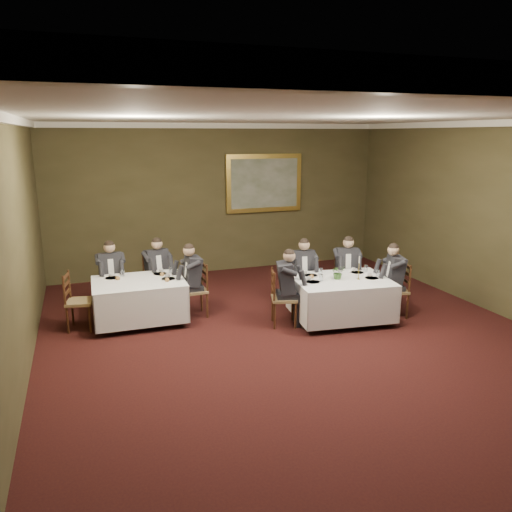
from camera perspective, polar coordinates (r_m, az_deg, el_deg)
ground at (r=7.88m, az=6.06°, el=-10.69°), size 10.00×10.00×0.00m
ceiling at (r=7.18m, az=6.79°, el=15.65°), size 8.00×10.00×0.10m
back_wall at (r=11.97m, az=-4.12°, el=6.52°), size 8.00×0.10×3.50m
left_wall at (r=6.67m, az=-26.26°, el=-0.68°), size 0.10×10.00×3.50m
crown_molding at (r=7.18m, az=6.77°, el=15.18°), size 8.00×10.00×0.12m
table_main at (r=9.02m, az=9.67°, el=-4.53°), size 1.82×1.47×0.67m
table_second at (r=9.04m, az=-13.20°, el=-4.67°), size 1.60×1.23×0.67m
chair_main_backleft at (r=9.69m, az=5.23°, el=-4.12°), size 0.49×0.47×1.00m
diner_main_backleft at (r=9.62m, az=5.28°, el=-2.85°), size 0.46×0.53×1.35m
chair_main_backright at (r=10.00m, az=10.17°, el=-3.73°), size 0.55×0.53×1.00m
diner_main_backright at (r=9.92m, az=10.24°, el=-2.49°), size 0.53×0.58×1.35m
chair_main_endleft at (r=8.74m, az=3.12°, el=-6.10°), size 0.53×0.54×1.00m
diner_main_endleft at (r=8.67m, az=3.22°, el=-4.68°), size 0.57×0.52×1.35m
chair_main_endright at (r=9.52m, az=15.59°, el=-4.93°), size 0.53×0.54×1.00m
diner_main_endright at (r=9.45m, az=15.61°, el=-3.62°), size 0.57×0.52×1.35m
chair_sec_backleft at (r=9.84m, az=-16.09°, el=-4.35°), size 0.45×0.43×1.00m
diner_sec_backleft at (r=9.76m, az=-16.17°, el=-3.10°), size 0.43×0.49×1.35m
chair_sec_backright at (r=9.90m, az=-11.20°, el=-3.95°), size 0.53×0.51×1.00m
diner_sec_backright at (r=9.82m, az=-11.24°, el=-2.70°), size 0.50×0.56×1.35m
chair_sec_endright at (r=9.23m, az=-6.94°, el=-5.10°), size 0.44×0.46×1.00m
diner_sec_endright at (r=9.15m, az=-7.05°, el=-3.76°), size 0.49×0.43×1.35m
chair_sec_endleft at (r=9.07m, az=-19.46°, el=-6.16°), size 0.50×0.52×1.00m
centerpiece at (r=8.90m, az=9.37°, el=-1.77°), size 0.25×0.22×0.26m
candlestick at (r=8.94m, az=11.67°, el=-1.63°), size 0.06×0.06×0.43m
place_setting_table_main at (r=9.13m, az=6.51°, el=-1.93°), size 0.33×0.31×0.14m
place_setting_table_second at (r=9.26m, az=-15.83°, el=-2.15°), size 0.33×0.31×0.14m
painting at (r=12.21m, az=0.93°, el=8.32°), size 1.91×0.09×1.39m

